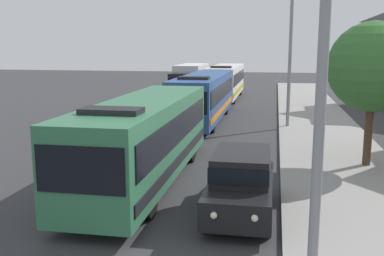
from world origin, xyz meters
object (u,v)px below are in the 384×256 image
object	(u,v)px
streetlamp_near	(325,17)
streetlamp_mid	(291,36)
roadside_tree	(373,67)
bus_lead	(146,137)
bus_middle	(226,81)
box_truck_oncoming	(190,80)
bus_second_in_line	(204,96)
white_suv	(241,181)

from	to	relation	value
streetlamp_near	streetlamp_mid	distance (m)	19.39
streetlamp_mid	roadside_tree	distance (m)	9.28
bus_lead	bus_middle	distance (m)	26.64
streetlamp_mid	box_truck_oncoming	bearing A→B (deg)	121.50
bus_second_in_line	roadside_tree	bearing A→B (deg)	-50.52
white_suv	box_truck_oncoming	distance (m)	29.78
white_suv	streetlamp_near	distance (m)	6.65
box_truck_oncoming	white_suv	bearing A→B (deg)	-76.40
bus_middle	box_truck_oncoming	xyz separation A→B (m)	(-3.30, -0.37, 0.02)
white_suv	roadside_tree	distance (m)	8.25
white_suv	streetlamp_near	size ratio (longest dim) A/B	0.52
white_suv	streetlamp_mid	world-z (taller)	streetlamp_mid
bus_lead	streetlamp_mid	xyz separation A→B (m)	(5.40, 12.07, 3.81)
bus_second_in_line	streetlamp_mid	bearing A→B (deg)	-15.29
bus_middle	white_suv	world-z (taller)	bus_middle
bus_second_in_line	box_truck_oncoming	world-z (taller)	bus_second_in_line
streetlamp_near	box_truck_oncoming	bearing A→B (deg)	104.52
bus_lead	white_suv	size ratio (longest dim) A/B	2.51
box_truck_oncoming	roadside_tree	xyz separation A→B (m)	(11.67, -22.88, 2.41)
bus_lead	streetlamp_near	world-z (taller)	streetlamp_near
bus_lead	bus_middle	world-z (taller)	same
bus_lead	box_truck_oncoming	world-z (taller)	bus_lead
roadside_tree	bus_middle	bearing A→B (deg)	109.79
bus_middle	streetlamp_mid	distance (m)	16.00
bus_second_in_line	roadside_tree	world-z (taller)	roadside_tree
bus_second_in_line	streetlamp_near	distance (m)	21.88
bus_lead	streetlamp_mid	distance (m)	13.76
bus_lead	bus_second_in_line	bearing A→B (deg)	90.00
streetlamp_near	bus_lead	bearing A→B (deg)	126.40
bus_middle	roadside_tree	world-z (taller)	roadside_tree
white_suv	bus_second_in_line	bearing A→B (deg)	102.85
bus_middle	streetlamp_mid	size ratio (longest dim) A/B	1.38
bus_second_in_line	streetlamp_near	bearing A→B (deg)	-75.50
bus_second_in_line	streetlamp_mid	xyz separation A→B (m)	(5.40, -1.48, 3.81)
roadside_tree	streetlamp_mid	bearing A→B (deg)	108.88
white_suv	roadside_tree	xyz separation A→B (m)	(4.67, 6.06, 3.10)
streetlamp_mid	roadside_tree	world-z (taller)	streetlamp_mid
box_truck_oncoming	streetlamp_near	distance (m)	34.90
box_truck_oncoming	streetlamp_mid	size ratio (longest dim) A/B	0.95
bus_lead	white_suv	world-z (taller)	bus_lead
bus_lead	streetlamp_near	bearing A→B (deg)	-53.60
box_truck_oncoming	streetlamp_near	xyz separation A→B (m)	(8.70, -33.59, 3.75)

